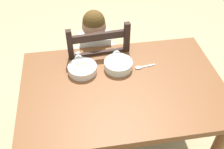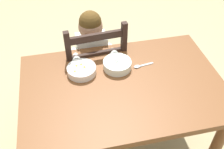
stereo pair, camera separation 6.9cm
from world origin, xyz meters
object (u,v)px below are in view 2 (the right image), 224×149
at_px(child_figure, 93,53).
at_px(bowl_of_peas, 117,64).
at_px(dining_table, 123,97).
at_px(spoon, 140,66).
at_px(dining_chair, 94,71).
at_px(bowl_of_carrots, 82,70).

relative_size(child_figure, bowl_of_peas, 5.36).
distance_m(dining_table, spoon, 0.23).
height_order(child_figure, spoon, child_figure).
relative_size(dining_table, bowl_of_peas, 6.75).
height_order(dining_table, bowl_of_peas, bowl_of_peas).
relative_size(bowl_of_peas, spoon, 1.31).
bearing_deg(bowl_of_peas, dining_table, -88.58).
bearing_deg(child_figure, spoon, -49.76).
distance_m(dining_table, child_figure, 0.46).
bearing_deg(dining_table, dining_chair, 103.91).
height_order(bowl_of_peas, spoon, bowl_of_peas).
bearing_deg(child_figure, dining_table, -75.43).
height_order(dining_chair, child_figure, child_figure).
xyz_separation_m(dining_chair, child_figure, (-0.00, -0.01, 0.18)).
bearing_deg(dining_table, spoon, 42.89).
bearing_deg(bowl_of_peas, child_figure, 111.07).
height_order(dining_chair, bowl_of_carrots, dining_chair).
bearing_deg(child_figure, bowl_of_carrots, -111.08).
distance_m(dining_chair, spoon, 0.49).
bearing_deg(bowl_of_peas, spoon, -7.25).
height_order(bowl_of_peas, bowl_of_carrots, bowl_of_peas).
xyz_separation_m(dining_chair, bowl_of_carrots, (-0.12, -0.30, 0.29)).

